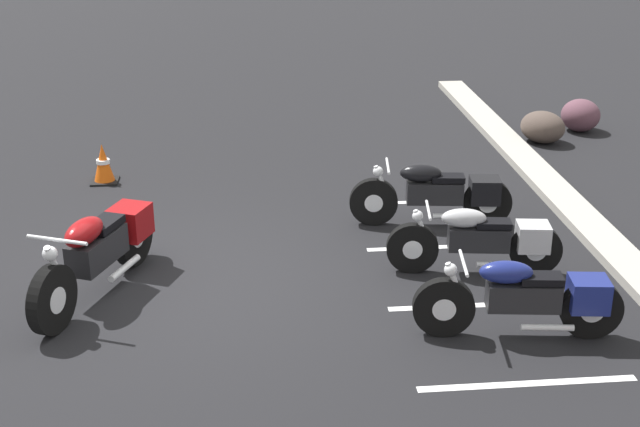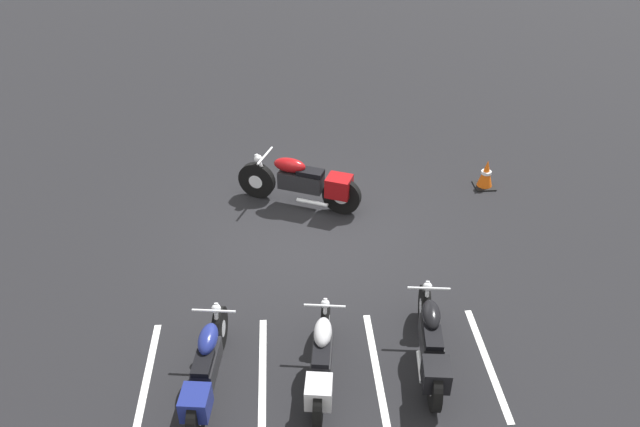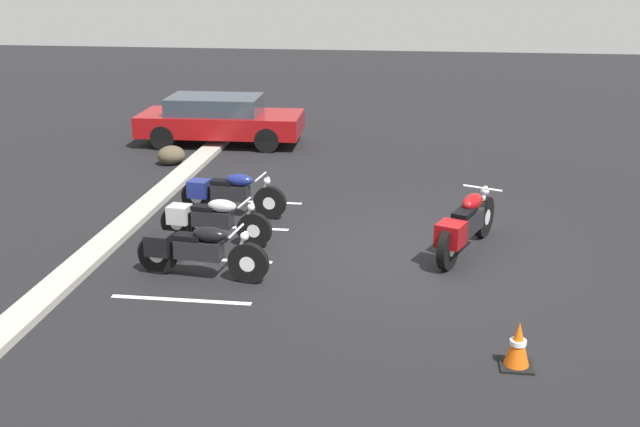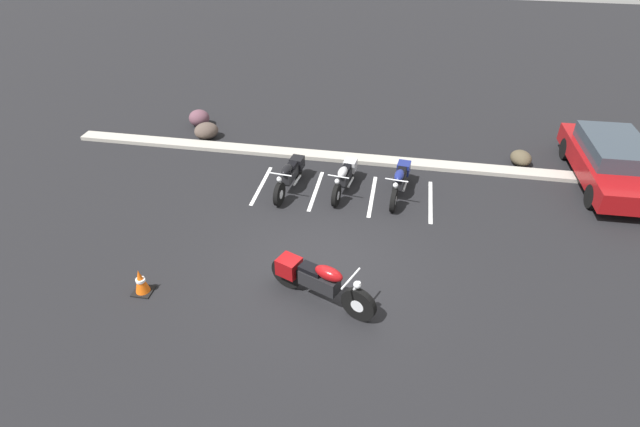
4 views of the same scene
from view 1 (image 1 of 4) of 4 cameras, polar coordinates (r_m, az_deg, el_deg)
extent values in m
plane|color=black|center=(10.39, -8.39, -4.52)|extent=(60.00, 60.00, 0.00)
cylinder|color=black|center=(9.55, -16.76, -5.30)|extent=(0.73, 0.41, 0.74)
cylinder|color=silver|center=(9.55, -16.76, -5.30)|extent=(0.31, 0.24, 0.28)
cylinder|color=black|center=(10.87, -11.84, -1.38)|extent=(0.73, 0.41, 0.74)
cylinder|color=silver|center=(10.87, -11.84, -1.38)|extent=(0.31, 0.24, 0.28)
cube|color=black|center=(10.17, -14.07, -2.23)|extent=(0.90, 0.62, 0.34)
ellipsoid|color=maroon|center=(9.88, -14.88, -1.14)|extent=(0.69, 0.51, 0.27)
cube|color=black|center=(10.23, -13.65, -0.68)|extent=(0.56, 0.44, 0.09)
cube|color=maroon|center=(10.75, -12.07, -0.51)|extent=(0.57, 0.54, 0.38)
cylinder|color=silver|center=(9.52, -16.52, -3.39)|extent=(0.30, 0.17, 0.60)
cylinder|color=silver|center=(9.46, -16.49, -1.64)|extent=(0.30, 0.65, 0.04)
sphere|color=silver|center=(9.38, -16.90, -2.47)|extent=(0.16, 0.16, 0.16)
cylinder|color=silver|center=(10.45, -12.39, -3.42)|extent=(0.60, 0.31, 0.08)
cylinder|color=black|center=(11.82, 3.45, 0.75)|extent=(0.19, 0.65, 0.64)
cylinder|color=silver|center=(11.82, 3.45, 0.75)|extent=(0.15, 0.26, 0.24)
cylinder|color=black|center=(11.98, 10.66, 0.69)|extent=(0.19, 0.65, 0.64)
cylinder|color=silver|center=(11.98, 10.66, 0.69)|extent=(0.15, 0.26, 0.24)
cube|color=black|center=(11.83, 7.35, 1.38)|extent=(0.36, 0.77, 0.29)
ellipsoid|color=black|center=(11.72, 6.46, 2.59)|extent=(0.31, 0.57, 0.23)
cube|color=black|center=(11.79, 8.19, 2.25)|extent=(0.28, 0.45, 0.08)
cube|color=black|center=(11.91, 10.49, 1.48)|extent=(0.39, 0.43, 0.33)
cylinder|color=silver|center=(11.74, 4.05, 1.90)|extent=(0.09, 0.26, 0.52)
cylinder|color=silver|center=(11.66, 4.36, 3.06)|extent=(0.60, 0.10, 0.03)
sphere|color=silver|center=(11.68, 3.73, 2.70)|extent=(0.14, 0.14, 0.14)
cylinder|color=silver|center=(11.84, 8.51, -0.18)|extent=(0.13, 0.54, 0.07)
cylinder|color=black|center=(10.51, 5.93, -2.21)|extent=(0.19, 0.62, 0.61)
cylinder|color=silver|center=(10.51, 5.93, -2.21)|extent=(0.15, 0.25, 0.23)
cylinder|color=black|center=(10.71, 13.63, -2.27)|extent=(0.19, 0.62, 0.61)
cylinder|color=silver|center=(10.71, 13.63, -2.27)|extent=(0.15, 0.25, 0.23)
cube|color=black|center=(10.54, 10.11, -1.56)|extent=(0.35, 0.73, 0.28)
ellipsoid|color=#B7B7BC|center=(10.42, 9.19, -0.29)|extent=(0.31, 0.55, 0.22)
cube|color=black|center=(10.49, 11.03, -0.64)|extent=(0.28, 0.43, 0.07)
cube|color=#B7B7BC|center=(10.64, 13.46, -1.45)|extent=(0.38, 0.41, 0.32)
cylinder|color=silver|center=(10.43, 6.59, -1.01)|extent=(0.09, 0.25, 0.49)
cylinder|color=silver|center=(10.34, 6.96, 0.22)|extent=(0.57, 0.11, 0.03)
sphere|color=silver|center=(10.36, 6.27, -0.15)|extent=(0.13, 0.13, 0.13)
cylinder|color=silver|center=(10.57, 11.35, -3.23)|extent=(0.13, 0.51, 0.06)
cylinder|color=black|center=(9.19, 7.92, -5.97)|extent=(0.19, 0.65, 0.64)
cylinder|color=silver|center=(9.19, 7.92, -5.97)|extent=(0.15, 0.25, 0.24)
cylinder|color=black|center=(9.48, 16.97, -5.88)|extent=(0.19, 0.65, 0.64)
cylinder|color=silver|center=(9.48, 16.97, -5.88)|extent=(0.15, 0.25, 0.24)
cube|color=black|center=(9.25, 12.88, -5.15)|extent=(0.36, 0.76, 0.29)
ellipsoid|color=navy|center=(9.10, 11.82, -3.70)|extent=(0.32, 0.57, 0.23)
cube|color=black|center=(9.20, 13.98, -4.07)|extent=(0.28, 0.45, 0.08)
cube|color=navy|center=(9.39, 16.80, -4.94)|extent=(0.39, 0.43, 0.33)
cylinder|color=silver|center=(9.09, 8.72, -4.57)|extent=(0.09, 0.26, 0.51)
cylinder|color=silver|center=(8.99, 9.18, -3.14)|extent=(0.60, 0.11, 0.03)
sphere|color=silver|center=(9.01, 8.36, -3.59)|extent=(0.13, 0.13, 0.13)
cylinder|color=silver|center=(9.32, 14.34, -7.08)|extent=(0.13, 0.53, 0.07)
cube|color=#A8A399|center=(11.31, 18.88, -2.91)|extent=(18.00, 0.50, 0.12)
ellipsoid|color=brown|center=(16.61, 16.33, 6.05)|extent=(0.76, 0.75, 0.58)
ellipsoid|color=#4F413A|center=(15.77, 14.06, 5.39)|extent=(1.03, 1.00, 0.54)
cube|color=black|center=(13.85, -13.60, 2.03)|extent=(0.40, 0.40, 0.03)
cone|color=#EA590F|center=(13.76, -13.70, 3.14)|extent=(0.32, 0.32, 0.60)
cylinder|color=white|center=(13.75, -13.72, 3.26)|extent=(0.20, 0.20, 0.06)
cube|color=white|center=(12.78, 6.65, 0.76)|extent=(0.10, 2.10, 0.00)
cube|color=white|center=(11.36, 8.28, -2.11)|extent=(0.10, 2.10, 0.00)
cube|color=white|center=(9.99, 10.37, -5.77)|extent=(0.10, 2.10, 0.00)
cube|color=white|center=(8.69, 13.14, -10.55)|extent=(0.10, 2.10, 0.00)
camera|label=2|loc=(12.48, 42.93, 26.24)|focal=35.00mm
camera|label=3|loc=(21.22, -8.03, 22.03)|focal=42.00mm
camera|label=4|loc=(12.26, -61.05, 25.10)|focal=28.00mm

